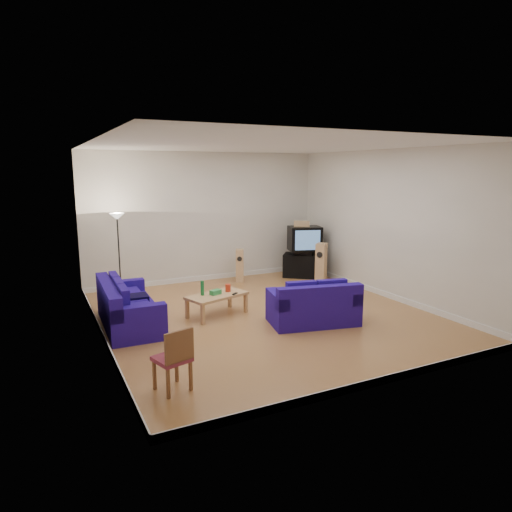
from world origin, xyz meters
name	(u,v)px	position (x,y,z in m)	size (l,w,h in m)	color
room	(265,236)	(0.00, 0.00, 1.54)	(6.01, 6.51, 3.21)	brown
sofa_three_seat	(126,310)	(-2.51, 0.58, 0.30)	(0.95, 2.10, 0.80)	navy
sofa_loveseat	(314,308)	(0.57, -0.82, 0.30)	(1.71, 1.18, 0.78)	navy
coffee_table	(217,297)	(-0.83, 0.42, 0.37)	(1.28, 0.90, 0.42)	tan
bottle	(202,288)	(-1.10, 0.48, 0.56)	(0.07, 0.07, 0.28)	#197233
tissue_box	(216,292)	(-0.85, 0.42, 0.46)	(0.22, 0.12, 0.09)	green
red_canister	(228,288)	(-0.56, 0.51, 0.49)	(0.11, 0.11, 0.15)	red
remote	(235,294)	(-0.52, 0.27, 0.43)	(0.15, 0.05, 0.02)	black
tv_stand	(303,265)	(2.39, 2.46, 0.30)	(0.99, 0.55, 0.60)	black
av_receiver	(305,252)	(2.40, 2.41, 0.66)	(0.47, 0.38, 0.11)	black
television	(305,239)	(2.39, 2.40, 1.02)	(0.94, 0.81, 0.62)	black
centre_speaker	(302,224)	(2.33, 2.46, 1.40)	(0.40, 0.16, 0.14)	tan
speaker_left	(240,266)	(0.68, 2.70, 0.41)	(0.28, 0.30, 0.82)	tan
speaker_right	(321,263)	(2.45, 1.72, 0.50)	(0.37, 0.36, 0.99)	tan
floor_lamp	(118,228)	(-2.26, 2.50, 1.54)	(0.32, 0.32, 1.86)	black
dining_chair	(174,357)	(-2.43, -2.23, 0.47)	(0.50, 0.50, 0.84)	brown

